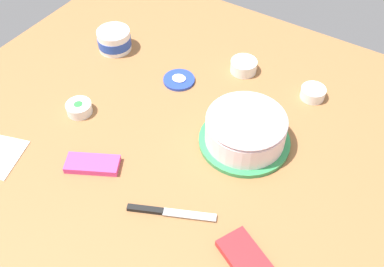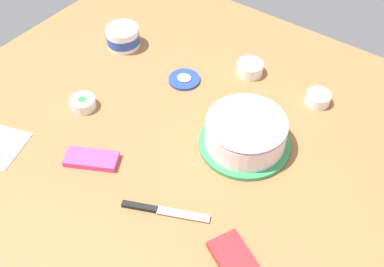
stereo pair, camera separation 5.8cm
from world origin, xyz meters
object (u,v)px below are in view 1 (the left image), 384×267
object	(u,v)px
spreading_knife	(163,212)
sprinkle_bowl_rainbow	(313,93)
candy_box_upper	(245,257)
frosting_tub_lid	(179,80)
sprinkle_bowl_green	(79,108)
frosting_tub	(114,40)
candy_box_lower	(93,164)
frosted_cake	(246,130)
sprinkle_bowl_pink	(244,66)

from	to	relation	value
spreading_knife	sprinkle_bowl_rainbow	world-z (taller)	sprinkle_bowl_rainbow
spreading_knife	candy_box_upper	bearing A→B (deg)	-0.56
sprinkle_bowl_rainbow	frosting_tub_lid	bearing A→B (deg)	-157.98
frosting_tub_lid	sprinkle_bowl_green	distance (m)	0.35
frosting_tub	frosting_tub_lid	distance (m)	0.30
spreading_knife	candy_box_lower	xyz separation A→B (m)	(-0.26, 0.02, 0.00)
sprinkle_bowl_green	candy_box_upper	distance (m)	0.70
sprinkle_bowl_rainbow	frosted_cake	bearing A→B (deg)	-108.02
frosting_tub_lid	sprinkle_bowl_green	xyz separation A→B (m)	(-0.18, -0.29, 0.01)
candy_box_lower	candy_box_upper	xyz separation A→B (m)	(0.50, -0.02, 0.00)
frosting_tub	candy_box_upper	world-z (taller)	frosting_tub
spreading_knife	candy_box_upper	distance (m)	0.24
frosted_cake	candy_box_upper	size ratio (longest dim) A/B	2.00
sprinkle_bowl_green	candy_box_upper	bearing A→B (deg)	-13.99
sprinkle_bowl_rainbow	candy_box_upper	bearing A→B (deg)	-82.56
frosted_cake	candy_box_lower	xyz separation A→B (m)	(-0.32, -0.31, -0.05)
sprinkle_bowl_pink	candy_box_upper	xyz separation A→B (m)	(0.34, -0.63, -0.01)
frosted_cake	frosting_tub	distance (m)	0.63
spreading_knife	sprinkle_bowl_green	xyz separation A→B (m)	(-0.44, 0.17, 0.01)
candy_box_lower	frosted_cake	bearing A→B (deg)	16.55
sprinkle_bowl_pink	candy_box_lower	world-z (taller)	sprinkle_bowl_pink
sprinkle_bowl_green	sprinkle_bowl_pink	distance (m)	0.57
sprinkle_bowl_pink	frosted_cake	bearing A→B (deg)	-61.54
frosted_cake	sprinkle_bowl_rainbow	bearing A→B (deg)	71.98
frosted_cake	candy_box_upper	bearing A→B (deg)	-62.03
frosted_cake	spreading_knife	xyz separation A→B (m)	(-0.06, -0.33, -0.05)
frosting_tub_lid	sprinkle_bowl_rainbow	distance (m)	0.45
frosting_tub	sprinkle_bowl_green	distance (m)	0.34
frosted_cake	spreading_knife	size ratio (longest dim) A/B	1.22
spreading_knife	sprinkle_bowl_green	size ratio (longest dim) A/B	2.78
frosted_cake	sprinkle_bowl_pink	bearing A→B (deg)	118.46
sprinkle_bowl_pink	candy_box_lower	xyz separation A→B (m)	(-0.16, -0.60, -0.01)
frosting_tub_lid	spreading_knife	xyz separation A→B (m)	(0.25, -0.46, -0.00)
frosting_tub_lid	sprinkle_bowl_green	bearing A→B (deg)	-122.18
sprinkle_bowl_green	frosting_tub_lid	bearing A→B (deg)	57.82
frosting_tub_lid	spreading_knife	size ratio (longest dim) A/B	0.48
sprinkle_bowl_pink	frosting_tub_lid	bearing A→B (deg)	-134.00
sprinkle_bowl_green	sprinkle_bowl_pink	world-z (taller)	sprinkle_bowl_pink
frosted_cake	sprinkle_bowl_rainbow	size ratio (longest dim) A/B	3.42
frosted_cake	frosting_tub	xyz separation A→B (m)	(-0.61, 0.15, -0.02)
sprinkle_bowl_pink	candy_box_lower	distance (m)	0.63
frosted_cake	frosting_tub_lid	world-z (taller)	frosted_cake
spreading_knife	sprinkle_bowl_pink	size ratio (longest dim) A/B	2.46
sprinkle_bowl_rainbow	candy_box_lower	world-z (taller)	sprinkle_bowl_rainbow
candy_box_upper	sprinkle_bowl_pink	bearing A→B (deg)	144.84
frosted_cake	candy_box_upper	distance (m)	0.38
spreading_knife	sprinkle_bowl_green	distance (m)	0.47
frosting_tub	sprinkle_bowl_rainbow	size ratio (longest dim) A/B	1.52
spreading_knife	sprinkle_bowl_pink	distance (m)	0.63
frosting_tub_lid	sprinkle_bowl_pink	xyz separation A→B (m)	(0.16, 0.16, 0.02)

